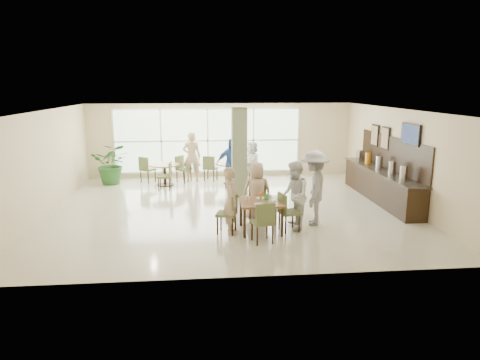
{
  "coord_description": "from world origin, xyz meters",
  "views": [
    {
      "loc": [
        -0.79,
        -11.76,
        3.45
      ],
      "look_at": [
        0.2,
        -1.2,
        1.1
      ],
      "focal_mm": 32.0,
      "sensor_mm": 36.0,
      "label": 1
    }
  ],
  "objects": [
    {
      "name": "teen_right",
      "position": [
        1.45,
        -1.9,
        0.84
      ],
      "size": [
        0.67,
        0.84,
        1.69
      ],
      "primitive_type": "imported",
      "rotation": [
        0.0,
        0.0,
        -1.61
      ],
      "color": "white",
      "rests_on": "ground"
    },
    {
      "name": "adult_a",
      "position": [
        0.24,
        2.42,
        0.86
      ],
      "size": [
        1.03,
        0.6,
        1.73
      ],
      "primitive_type": "imported",
      "rotation": [
        0.0,
        0.0,
        -0.03
      ],
      "color": "#3963AD",
      "rests_on": "ground"
    },
    {
      "name": "teen_standing",
      "position": [
        2.03,
        -1.57,
        0.94
      ],
      "size": [
        1.02,
        1.37,
        1.89
      ],
      "primitive_type": "imported",
      "rotation": [
        0.0,
        0.0,
        -1.86
      ],
      "color": "#9A9A9D",
      "rests_on": "ground"
    },
    {
      "name": "round_table_left",
      "position": [
        -2.06,
        3.18,
        0.57
      ],
      "size": [
        1.06,
        1.06,
        0.75
      ],
      "color": "brown",
      "rests_on": "ground"
    },
    {
      "name": "ground",
      "position": [
        0.0,
        0.0,
        0.0
      ],
      "size": [
        10.0,
        10.0,
        0.0
      ],
      "primitive_type": "plane",
      "color": "beige",
      "rests_on": "ground"
    },
    {
      "name": "teen_left",
      "position": [
        -0.09,
        -2.07,
        0.8
      ],
      "size": [
        0.43,
        0.62,
        1.61
      ],
      "primitive_type": "imported",
      "rotation": [
        0.0,
        0.0,
        1.66
      ],
      "color": "tan",
      "rests_on": "ground"
    },
    {
      "name": "main_table",
      "position": [
        0.63,
        -2.0,
        0.67
      ],
      "size": [
        1.04,
        1.04,
        0.75
      ],
      "color": "brown",
      "rests_on": "ground"
    },
    {
      "name": "room_shell",
      "position": [
        0.0,
        0.0,
        1.7
      ],
      "size": [
        10.0,
        10.0,
        10.0
      ],
      "color": "white",
      "rests_on": "ground"
    },
    {
      "name": "buffet_counter",
      "position": [
        4.7,
        0.51,
        0.55
      ],
      "size": [
        0.64,
        4.7,
        1.95
      ],
      "color": "black",
      "rests_on": "ground"
    },
    {
      "name": "round_table_right",
      "position": [
        0.32,
        3.24,
        0.59
      ],
      "size": [
        1.19,
        1.19,
        0.75
      ],
      "color": "brown",
      "rests_on": "ground"
    },
    {
      "name": "framed_art_a",
      "position": [
        4.95,
        1.0,
        1.85
      ],
      "size": [
        0.05,
        0.55,
        0.7
      ],
      "color": "black",
      "rests_on": "ground"
    },
    {
      "name": "wall_tv",
      "position": [
        4.94,
        -0.6,
        2.15
      ],
      "size": [
        0.06,
        1.0,
        0.58
      ],
      "color": "black",
      "rests_on": "ground"
    },
    {
      "name": "teen_far",
      "position": [
        0.65,
        -1.11,
        0.77
      ],
      "size": [
        0.76,
        0.42,
        1.54
      ],
      "primitive_type": "imported",
      "rotation": [
        0.0,
        0.0,
        3.13
      ],
      "color": "tan",
      "rests_on": "ground"
    },
    {
      "name": "adult_standing",
      "position": [
        -1.11,
        3.72,
        0.91
      ],
      "size": [
        0.68,
        0.46,
        1.82
      ],
      "primitive_type": "imported",
      "rotation": [
        0.0,
        0.0,
        3.1
      ],
      "color": "tan",
      "rests_on": "ground"
    },
    {
      "name": "framed_art_b",
      "position": [
        4.95,
        1.8,
        1.85
      ],
      "size": [
        0.05,
        0.55,
        0.7
      ],
      "color": "black",
      "rests_on": "ground"
    },
    {
      "name": "column",
      "position": [
        0.4,
        1.2,
        1.4
      ],
      "size": [
        0.45,
        0.45,
        2.8
      ],
      "primitive_type": "cube",
      "color": "#606C4B",
      "rests_on": "ground"
    },
    {
      "name": "adult_b",
      "position": [
        1.05,
        3.27,
        0.76
      ],
      "size": [
        0.62,
        1.41,
        1.52
      ],
      "primitive_type": "imported",
      "rotation": [
        0.0,
        0.0,
        -1.58
      ],
      "color": "white",
      "rests_on": "ground"
    },
    {
      "name": "chairs_table_right",
      "position": [
        0.33,
        3.28,
        0.47
      ],
      "size": [
        2.11,
        1.88,
        0.95
      ],
      "color": "#5A6537",
      "rests_on": "ground"
    },
    {
      "name": "potted_plant",
      "position": [
        -3.94,
        3.6,
        0.73
      ],
      "size": [
        1.35,
        1.35,
        1.45
      ],
      "primitive_type": "imported",
      "rotation": [
        0.0,
        0.0,
        -0.03
      ],
      "color": "#285E25",
      "rests_on": "ground"
    },
    {
      "name": "chairs_table_left",
      "position": [
        -2.04,
        3.25,
        0.47
      ],
      "size": [
        1.93,
        1.85,
        0.95
      ],
      "color": "#5A6537",
      "rests_on": "ground"
    },
    {
      "name": "tabletop_clutter",
      "position": [
        0.67,
        -1.98,
        0.81
      ],
      "size": [
        0.72,
        0.72,
        0.21
      ],
      "color": "white",
      "rests_on": "main_table"
    },
    {
      "name": "chairs_main_table",
      "position": [
        0.58,
        -2.03,
        0.47
      ],
      "size": [
        2.07,
        2.04,
        0.95
      ],
      "color": "#5A6537",
      "rests_on": "ground"
    },
    {
      "name": "window_bank",
      "position": [
        -0.5,
        4.46,
        1.4
      ],
      "size": [
        7.0,
        0.04,
        7.0
      ],
      "color": "silver",
      "rests_on": "ground"
    }
  ]
}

